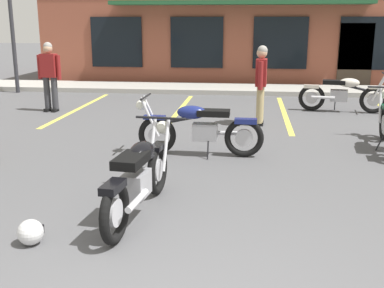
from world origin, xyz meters
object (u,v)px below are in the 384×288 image
motorcycle_black_cruiser (199,128)px  person_in_shorts_foreground (261,81)px  motorcycle_foreground_classic (139,176)px  motorcycle_green_cafe_racer (343,93)px  person_in_black_shirt (49,73)px  helmet_on_pavement (31,232)px

motorcycle_black_cruiser → person_in_shorts_foreground: 2.77m
motorcycle_foreground_classic → motorcycle_black_cruiser: (0.40, 2.57, 0.00)m
motorcycle_black_cruiser → motorcycle_green_cafe_racer: size_ratio=1.00×
motorcycle_foreground_classic → motorcycle_black_cruiser: same height
person_in_black_shirt → helmet_on_pavement: 7.52m
person_in_black_shirt → helmet_on_pavement: size_ratio=6.44×
person_in_shorts_foreground → motorcycle_green_cafe_racer: bearing=41.0°
motorcycle_green_cafe_racer → helmet_on_pavement: 8.89m
person_in_black_shirt → person_in_shorts_foreground: 5.16m
motorcycle_green_cafe_racer → person_in_shorts_foreground: size_ratio=1.26×
motorcycle_foreground_classic → motorcycle_green_cafe_racer: 7.69m
motorcycle_green_cafe_racer → motorcycle_foreground_classic: bearing=-116.8°
motorcycle_foreground_classic → person_in_shorts_foreground: size_ratio=1.26×
motorcycle_green_cafe_racer → person_in_black_shirt: size_ratio=1.26×
motorcycle_green_cafe_racer → person_in_shorts_foreground: 2.74m
helmet_on_pavement → motorcycle_foreground_classic: bearing=44.0°
person_in_black_shirt → motorcycle_black_cruiser: bearing=-41.1°
motorcycle_foreground_classic → motorcycle_black_cruiser: bearing=81.3°
helmet_on_pavement → motorcycle_green_cafe_racer: bearing=60.5°
person_in_shorts_foreground → motorcycle_foreground_classic: bearing=-105.7°
motorcycle_black_cruiser → helmet_on_pavement: size_ratio=8.10×
motorcycle_black_cruiser → motorcycle_green_cafe_racer: 5.27m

